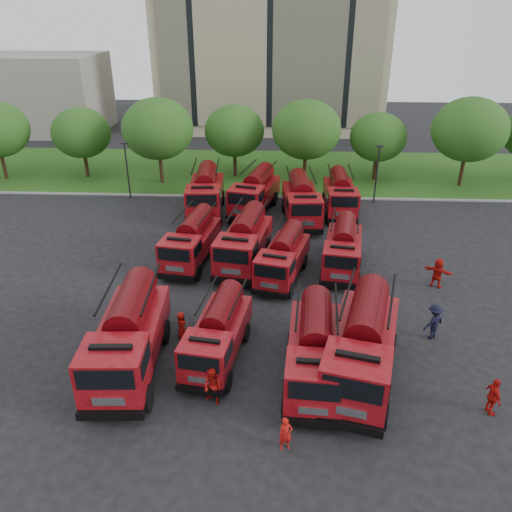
{
  "coord_description": "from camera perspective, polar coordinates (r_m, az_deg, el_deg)",
  "views": [
    {
      "loc": [
        3.56,
        -25.24,
        15.69
      ],
      "look_at": [
        2.2,
        2.39,
        1.8
      ],
      "focal_mm": 35.0,
      "sensor_mm": 36.0,
      "label": 1
    }
  ],
  "objects": [
    {
      "name": "ground",
      "position": [
        29.93,
        -4.45,
        -5.04
      ],
      "size": [
        140.0,
        140.0,
        0.0
      ],
      "primitive_type": "plane",
      "color": "black",
      "rests_on": "ground"
    },
    {
      "name": "lawn",
      "position": [
        53.69,
        -1.13,
        9.74
      ],
      "size": [
        70.0,
        16.0,
        0.12
      ],
      "primitive_type": "cube",
      "color": "#1E5316",
      "rests_on": "ground"
    },
    {
      "name": "curb",
      "position": [
        46.02,
        -1.8,
        6.81
      ],
      "size": [
        70.0,
        0.3,
        0.14
      ],
      "primitive_type": "cube",
      "color": "gray",
      "rests_on": "ground"
    },
    {
      "name": "apartment_building",
      "position": [
        73.26,
        1.75,
        24.16
      ],
      "size": [
        30.0,
        14.18,
        25.0
      ],
      "color": "tan",
      "rests_on": "ground"
    },
    {
      "name": "side_building",
      "position": [
        77.68,
        -23.87,
        16.62
      ],
      "size": [
        18.0,
        12.0,
        10.0
      ],
      "primitive_type": "cube",
      "color": "gray",
      "rests_on": "ground"
    },
    {
      "name": "tree_1",
      "position": [
        53.23,
        -19.34,
        13.14
      ],
      "size": [
        5.71,
        5.71,
        6.98
      ],
      "color": "#382314",
      "rests_on": "ground"
    },
    {
      "name": "tree_2",
      "position": [
        49.24,
        -11.17,
        14.07
      ],
      "size": [
        6.72,
        6.72,
        8.22
      ],
      "color": "#382314",
      "rests_on": "ground"
    },
    {
      "name": "tree_3",
      "position": [
        50.66,
        -2.49,
        14.09
      ],
      "size": [
        5.88,
        5.88,
        7.19
      ],
      "color": "#382314",
      "rests_on": "ground"
    },
    {
      "name": "tree_4",
      "position": [
        48.94,
        5.78,
        14.18
      ],
      "size": [
        6.55,
        6.55,
        8.01
      ],
      "color": "#382314",
      "rests_on": "ground"
    },
    {
      "name": "tree_5",
      "position": [
        50.92,
        13.79,
        13.06
      ],
      "size": [
        5.46,
        5.46,
        6.68
      ],
      "color": "#382314",
      "rests_on": "ground"
    },
    {
      "name": "tree_6",
      "position": [
        51.38,
        23.24,
        13.13
      ],
      "size": [
        6.89,
        6.89,
        8.42
      ],
      "color": "#382314",
      "rests_on": "ground"
    },
    {
      "name": "lamp_post_0",
      "position": [
        46.35,
        -14.53,
        9.8
      ],
      "size": [
        0.6,
        0.25,
        5.11
      ],
      "color": "black",
      "rests_on": "ground"
    },
    {
      "name": "lamp_post_1",
      "position": [
        45.12,
        13.66,
        9.44
      ],
      "size": [
        0.6,
        0.25,
        5.11
      ],
      "color": "black",
      "rests_on": "ground"
    },
    {
      "name": "fire_truck_0",
      "position": [
        24.5,
        -14.36,
        -8.78
      ],
      "size": [
        3.28,
        8.1,
        3.62
      ],
      "rotation": [
        0.0,
        0.0,
        0.06
      ],
      "color": "black",
      "rests_on": "ground"
    },
    {
      "name": "fire_truck_1",
      "position": [
        24.66,
        -4.38,
        -8.71
      ],
      "size": [
        3.08,
        6.56,
        2.87
      ],
      "rotation": [
        0.0,
        0.0,
        -0.15
      ],
      "color": "black",
      "rests_on": "ground"
    },
    {
      "name": "fire_truck_2",
      "position": [
        23.36,
        6.75,
        -10.57
      ],
      "size": [
        2.99,
        7.25,
        3.23
      ],
      "rotation": [
        0.0,
        0.0,
        -0.07
      ],
      "color": "black",
      "rests_on": "ground"
    },
    {
      "name": "fire_truck_3",
      "position": [
        23.65,
        12.07,
        -9.88
      ],
      "size": [
        4.68,
        8.45,
        3.65
      ],
      "rotation": [
        0.0,
        0.0,
        -0.26
      ],
      "color": "black",
      "rests_on": "ground"
    },
    {
      "name": "fire_truck_4",
      "position": [
        33.82,
        -7.38,
        1.76
      ],
      "size": [
        3.39,
        7.15,
        3.13
      ],
      "rotation": [
        0.0,
        0.0,
        -0.15
      ],
      "color": "black",
      "rests_on": "ground"
    },
    {
      "name": "fire_truck_5",
      "position": [
        33.25,
        -1.33,
        1.76
      ],
      "size": [
        3.67,
        7.68,
        3.36
      ],
      "rotation": [
        0.0,
        0.0,
        -0.16
      ],
      "color": "black",
      "rests_on": "ground"
    },
    {
      "name": "fire_truck_6",
      "position": [
        31.64,
        3.13,
        -0.09
      ],
      "size": [
        3.72,
        6.76,
        2.92
      ],
      "rotation": [
        0.0,
        0.0,
        -0.25
      ],
      "color": "black",
      "rests_on": "ground"
    },
    {
      "name": "fire_truck_7",
      "position": [
        33.14,
        9.92,
        0.91
      ],
      "size": [
        3.28,
        6.88,
        3.01
      ],
      "rotation": [
        0.0,
        0.0,
        -0.16
      ],
      "color": "black",
      "rests_on": "ground"
    },
    {
      "name": "fire_truck_8",
      "position": [
        42.18,
        -5.78,
        7.3
      ],
      "size": [
        3.3,
        8.02,
        3.57
      ],
      "rotation": [
        0.0,
        0.0,
        0.07
      ],
      "color": "black",
      "rests_on": "ground"
    },
    {
      "name": "fire_truck_9",
      "position": [
        42.29,
        -0.11,
        7.35
      ],
      "size": [
        4.26,
        7.82,
        3.38
      ],
      "rotation": [
        0.0,
        0.0,
        -0.24
      ],
      "color": "black",
      "rests_on": "ground"
    },
    {
      "name": "fire_truck_10",
      "position": [
        40.4,
        5.2,
        6.34
      ],
      "size": [
        3.18,
        7.71,
        3.44
      ],
      "rotation": [
        0.0,
        0.0,
        0.07
      ],
      "color": "black",
      "rests_on": "ground"
    },
    {
      "name": "fire_truck_11",
      "position": [
        42.61,
        9.59,
        6.99
      ],
      "size": [
        2.64,
        7.04,
        3.19
      ],
      "rotation": [
        0.0,
        0.0,
        -0.01
      ],
      "color": "black",
      "rests_on": "ground"
    },
    {
      "name": "firefighter_0",
      "position": [
        21.23,
        3.34,
        -21.06
      ],
      "size": [
        0.66,
        0.56,
        1.52
      ],
      "primitive_type": "imported",
      "rotation": [
        0.0,
        0.0,
        0.33
      ],
      "color": "#B8120E",
      "rests_on": "ground"
    },
    {
      "name": "firefighter_1",
      "position": [
        23.05,
        -4.88,
        -16.37
      ],
      "size": [
        1.01,
        0.9,
        1.84
      ],
      "primitive_type": "imported",
      "rotation": [
        0.0,
        0.0,
        -0.59
      ],
      "color": "#B8120E",
      "rests_on": "ground"
    },
    {
      "name": "firefighter_2",
      "position": [
        24.65,
        25.05,
        -15.95
      ],
      "size": [
        0.74,
        1.14,
        1.82
      ],
      "primitive_type": "imported",
      "rotation": [
        0.0,
        0.0,
        1.7
      ],
      "color": "#B8120E",
      "rests_on": "ground"
    },
    {
      "name": "firefighter_3",
      "position": [
        28.3,
        19.35,
        -8.76
      ],
      "size": [
        1.43,
        1.26,
        1.98
      ],
      "primitive_type": "imported",
      "rotation": [
        0.0,
        0.0,
        3.73
      ],
      "color": "black",
      "rests_on": "ground"
    },
    {
      "name": "firefighter_4",
      "position": [
        27.07,
        -8.42,
        -9.1
      ],
      "size": [
        0.75,
        0.86,
        1.49
      ],
      "primitive_type": "imported",
      "rotation": [
        0.0,
        0.0,
        2.02
      ],
      "color": "#B8120E",
      "rests_on": "ground"
    },
    {
      "name": "firefighter_5",
      "position": [
        33.18,
        19.79,
        -3.29
      ],
      "size": [
        1.93,
        1.57,
        1.93
      ],
      "primitive_type": "imported",
      "rotation": [
        0.0,
        0.0,
        2.61
      ],
      "color": "#B8120E",
      "rests_on": "ground"
    }
  ]
}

